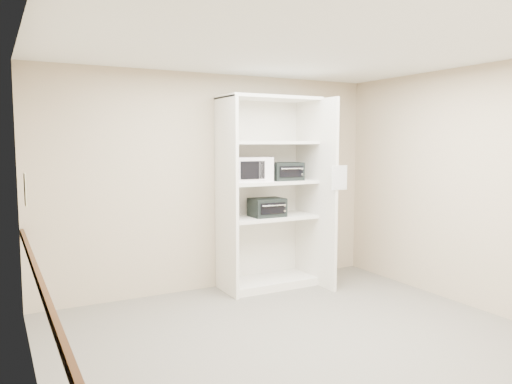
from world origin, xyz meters
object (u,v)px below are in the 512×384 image
toaster_oven_upper (286,171)px  toaster_oven_lower (267,207)px  shelving_unit (272,199)px  microwave (249,169)px

toaster_oven_upper → toaster_oven_lower: (-0.27, 0.01, -0.45)m
shelving_unit → toaster_oven_upper: 0.39m
shelving_unit → microwave: size_ratio=4.83×
microwave → shelving_unit: bearing=6.1°
microwave → toaster_oven_upper: size_ratio=1.27×
shelving_unit → toaster_oven_lower: shelving_unit is taller
microwave → toaster_oven_lower: (0.23, -0.05, -0.48)m
toaster_oven_lower → shelving_unit: bearing=28.0°
toaster_oven_upper → toaster_oven_lower: bearing=-178.3°
shelving_unit → microwave: shelving_unit is taller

